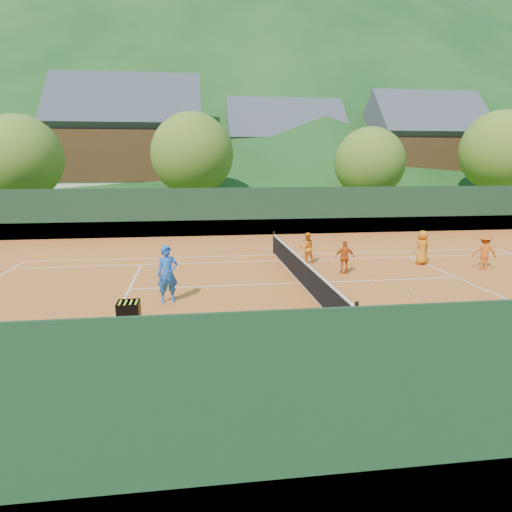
{
  "coord_description": "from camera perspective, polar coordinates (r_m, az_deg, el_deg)",
  "views": [
    {
      "loc": [
        -3.99,
        -16.49,
        4.54
      ],
      "look_at": [
        -1.74,
        0.0,
        1.12
      ],
      "focal_mm": 32.0,
      "sensor_mm": 36.0,
      "label": 1
    }
  ],
  "objects": [
    {
      "name": "tennis_ball_4",
      "position": [
        13.82,
        23.16,
        -8.31
      ],
      "size": [
        0.07,
        0.07,
        0.07
      ],
      "primitive_type": "sphere",
      "color": "#DCEF27",
      "rests_on": "clay_court"
    },
    {
      "name": "tree_b",
      "position": [
        36.5,
        -7.98,
        12.51
      ],
      "size": [
        6.4,
        6.4,
        8.4
      ],
      "color": "#412B1A",
      "rests_on": "ground"
    },
    {
      "name": "tennis_ball_9",
      "position": [
        11.93,
        3.43,
        -10.51
      ],
      "size": [
        0.07,
        0.07,
        0.07
      ],
      "primitive_type": "sphere",
      "color": "#DCEF27",
      "rests_on": "clay_court"
    },
    {
      "name": "student_a",
      "position": [
        20.85,
        6.38,
        1.0
      ],
      "size": [
        0.75,
        0.62,
        1.43
      ],
      "primitive_type": "imported",
      "rotation": [
        0.0,
        0.0,
        3.26
      ],
      "color": "orange",
      "rests_on": "clay_court"
    },
    {
      "name": "student_d",
      "position": [
        21.87,
        26.66,
        0.48
      ],
      "size": [
        1.12,
        0.84,
        1.54
      ],
      "primitive_type": "imported",
      "rotation": [
        0.0,
        0.0,
        2.84
      ],
      "color": "#D15212",
      "rests_on": "clay_court"
    },
    {
      "name": "tennis_ball_17",
      "position": [
        10.14,
        0.28,
        -14.66
      ],
      "size": [
        0.07,
        0.07,
        0.07
      ],
      "primitive_type": "sphere",
      "color": "#DCEF27",
      "rests_on": "clay_court"
    },
    {
      "name": "chalet_left",
      "position": [
        46.89,
        -15.51,
        12.53
      ],
      "size": [
        13.8,
        9.93,
        12.92
      ],
      "color": "beige",
      "rests_on": "ground"
    },
    {
      "name": "tennis_ball_18",
      "position": [
        16.39,
        -16.31,
        -4.77
      ],
      "size": [
        0.07,
        0.07,
        0.07
      ],
      "primitive_type": "sphere",
      "color": "#DCEF27",
      "rests_on": "clay_court"
    },
    {
      "name": "tennis_ball_11",
      "position": [
        11.79,
        -28.2,
        -12.21
      ],
      "size": [
        0.07,
        0.07,
        0.07
      ],
      "primitive_type": "sphere",
      "color": "#DCEF27",
      "rests_on": "clay_court"
    },
    {
      "name": "tennis_ball_16",
      "position": [
        13.32,
        -5.43,
        -8.14
      ],
      "size": [
        0.07,
        0.07,
        0.07
      ],
      "primitive_type": "sphere",
      "color": "#DCEF27",
      "rests_on": "clay_court"
    },
    {
      "name": "tennis_ball_13",
      "position": [
        9.8,
        17.76,
        -16.23
      ],
      "size": [
        0.07,
        0.07,
        0.07
      ],
      "primitive_type": "sphere",
      "color": "#DCEF27",
      "rests_on": "clay_court"
    },
    {
      "name": "tennis_net",
      "position": [
        17.44,
        5.67,
        -1.79
      ],
      "size": [
        0.1,
        12.07,
        1.1
      ],
      "color": "black",
      "rests_on": "clay_court"
    },
    {
      "name": "tennis_ball_10",
      "position": [
        9.93,
        -23.94,
        -16.31
      ],
      "size": [
        0.07,
        0.07,
        0.07
      ],
      "primitive_type": "sphere",
      "color": "#DCEF27",
      "rests_on": "clay_court"
    },
    {
      "name": "tennis_ball_7",
      "position": [
        16.56,
        28.56,
        -5.57
      ],
      "size": [
        0.07,
        0.07,
        0.07
      ],
      "primitive_type": "sphere",
      "color": "#DCEF27",
      "rests_on": "clay_court"
    },
    {
      "name": "ball_hopper",
      "position": [
        12.33,
        -15.64,
        -6.66
      ],
      "size": [
        0.57,
        0.57,
        1.0
      ],
      "color": "black",
      "rests_on": "clay_court"
    },
    {
      "name": "tennis_ball_8",
      "position": [
        16.34,
        -3.21,
        -4.35
      ],
      "size": [
        0.07,
        0.07,
        0.07
      ],
      "primitive_type": "sphere",
      "color": "#DCEF27",
      "rests_on": "clay_court"
    },
    {
      "name": "court_lines",
      "position": [
        17.56,
        5.63,
        -3.37
      ],
      "size": [
        23.83,
        11.03,
        0.0
      ],
      "color": "white",
      "rests_on": "clay_court"
    },
    {
      "name": "tennis_ball_1",
      "position": [
        17.22,
        14.71,
        -3.89
      ],
      "size": [
        0.07,
        0.07,
        0.07
      ],
      "primitive_type": "sphere",
      "color": "#DCEF27",
      "rests_on": "clay_court"
    },
    {
      "name": "tennis_ball_20",
      "position": [
        11.36,
        20.47,
        -12.42
      ],
      "size": [
        0.07,
        0.07,
        0.07
      ],
      "primitive_type": "sphere",
      "color": "#DCEF27",
      "rests_on": "clay_court"
    },
    {
      "name": "tennis_ball_15",
      "position": [
        15.26,
        -10.38,
        -5.7
      ],
      "size": [
        0.07,
        0.07,
        0.07
      ],
      "primitive_type": "sphere",
      "color": "#DCEF27",
      "rests_on": "clay_court"
    },
    {
      "name": "mountain_far_right",
      "position": [
        195.96,
        23.12,
        23.38
      ],
      "size": [
        260.0,
        260.0,
        95.0
      ],
      "primitive_type": "cone",
      "color": "black",
      "rests_on": "ground"
    },
    {
      "name": "tree_d",
      "position": [
        44.81,
        28.3,
        11.5
      ],
      "size": [
        6.8,
        6.8,
        8.93
      ],
      "color": "#3F2819",
      "rests_on": "ground"
    },
    {
      "name": "ground",
      "position": [
        17.56,
        5.63,
        -3.44
      ],
      "size": [
        400.0,
        400.0,
        0.0
      ],
      "primitive_type": "plane",
      "color": "#2E4C17",
      "rests_on": "ground"
    },
    {
      "name": "tennis_ball_2",
      "position": [
        9.92,
        -12.44,
        -15.56
      ],
      "size": [
        0.07,
        0.07,
        0.07
      ],
      "primitive_type": "sphere",
      "color": "#DCEF27",
      "rests_on": "clay_court"
    },
    {
      "name": "perimeter_fence",
      "position": [
        17.28,
        5.71,
        0.62
      ],
      "size": [
        40.4,
        24.24,
        3.0
      ],
      "color": "black",
      "rests_on": "clay_court"
    },
    {
      "name": "chalet_right",
      "position": [
        52.32,
        19.95,
        11.7
      ],
      "size": [
        11.5,
        8.82,
        11.91
      ],
      "color": "beige",
      "rests_on": "ground"
    },
    {
      "name": "tree_a",
      "position": [
        36.53,
        -27.5,
        10.83
      ],
      "size": [
        6.0,
        6.0,
        7.88
      ],
      "color": "#3C2618",
      "rests_on": "ground"
    },
    {
      "name": "clay_court",
      "position": [
        17.56,
        5.63,
        -3.41
      ],
      "size": [
        40.0,
        24.0,
        0.02
      ],
      "primitive_type": "cube",
      "color": "#C75C20",
      "rests_on": "ground"
    },
    {
      "name": "tennis_ball_22",
      "position": [
        11.89,
        22.12,
        -11.46
      ],
      "size": [
        0.07,
        0.07,
        0.07
      ],
      "primitive_type": "sphere",
      "color": "#DCEF27",
      "rests_on": "clay_court"
    },
    {
      "name": "tennis_ball_3",
      "position": [
        14.62,
        12.44,
        -6.56
      ],
      "size": [
        0.07,
        0.07,
        0.07
      ],
      "primitive_type": "sphere",
      "color": "#DCEF27",
      "rests_on": "clay_court"
    },
    {
      "name": "mountain_far",
      "position": [
        184.1,
        -3.51,
        27.47
      ],
      "size": [
        280.0,
        280.0,
        110.0
      ],
      "primitive_type": "cone",
      "color": "#133612",
      "rests_on": "ground"
    },
    {
      "name": "tennis_ball_0",
      "position": [
        16.29,
        9.1,
        -4.54
      ],
      "size": [
        0.07,
        0.07,
        0.07
      ],
      "primitive_type": "sphere",
      "color": "#DCEF27",
      "rests_on": "clay_court"
    },
    {
      "name": "coach",
      "position": [
        15.18,
        -11.0,
        -2.23
      ],
      "size": [
        0.79,
        0.62,
        1.9
      ],
      "primitive_type": "imported",
      "rotation": [
        0.0,
        0.0,
        0.27
      ],
      "color": "#1B52B5",
      "rests_on": "clay_court"
    },
    {
      "name": "student_c",
      "position": [
        21.85,
        20.06,
        1.0
      ],
      "size": [
        0.87,
        0.69,
        1.54
      ],
      "primitive_type": "imported",
      "rotation": [
        0.0,
        0.0,
        3.45
      ],
      "color": "orange",
      "rests_on": "clay_court"
    },
    {
      "name": "tree_c",
      "position": [
        38.15,
        14.02,
        11.26
      ],
      "size": [
        5.6,
        5.6,
        7.35
      ],
      "color": "#3C2518",
      "rests_on": "ground"
    },
    {
      "name": "chalet_mid",
      "position": [
        51.47,
        3.5,
        12.07
      ],
      "size": [
        12.65,
        8.82,
        11.45
      ],
      "color": "beige",
      "rests_on": "ground"
    },
    {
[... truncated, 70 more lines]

